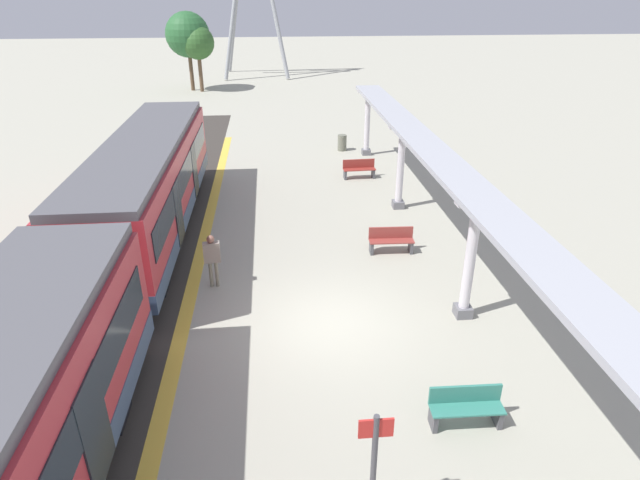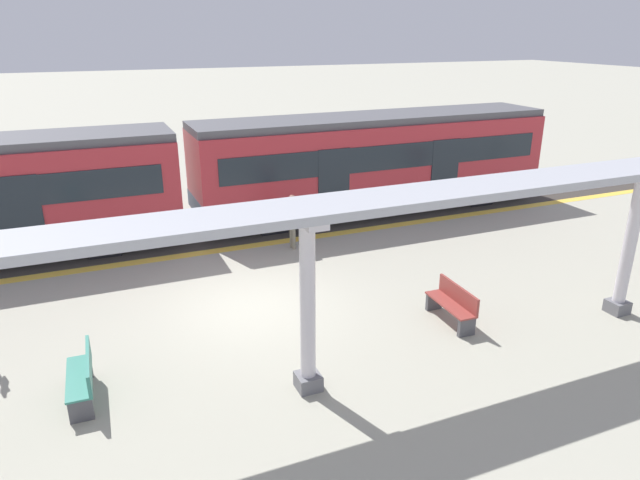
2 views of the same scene
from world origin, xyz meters
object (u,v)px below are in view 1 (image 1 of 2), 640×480
Objects in this scene: canopy_pillar_fourth at (401,167)px; passenger_waiting_near_edge at (212,255)px; bench_mid_platform at (391,240)px; trash_bin at (342,143)px; train_far_carriage at (149,186)px; bench_far_end at (359,169)px; platform_info_sign at (374,457)px; canopy_pillar_third at (470,260)px; canopy_pillar_fifth at (367,123)px; bench_near_end at (466,406)px.

canopy_pillar_fourth reaches higher than passenger_waiting_near_edge.
bench_mid_platform reaches higher than trash_bin.
bench_far_end is at bearing 32.84° from train_far_carriage.
bench_far_end is at bearing 81.49° from platform_info_sign.
train_far_carriage reaches higher than bench_mid_platform.
canopy_pillar_third is at bearing -33.71° from train_far_carriage.
canopy_pillar_fourth is at bearing 39.05° from passenger_waiting_near_edge.
canopy_pillar_fourth is 8.61m from trash_bin.
canopy_pillar_fourth is at bearing 73.46° from bench_mid_platform.
train_far_carriage is at bearing 164.61° from bench_mid_platform.
platform_info_sign is at bearing -104.18° from bench_mid_platform.
passenger_waiting_near_edge reaches higher than bench_mid_platform.
bench_far_end is 17.54m from platform_info_sign.
train_far_carriage is 14.99× the size of trash_bin.
trash_bin is at bearing 97.94° from canopy_pillar_fourth.
bench_far_end is (8.37, 5.40, -1.39)m from train_far_carriage.
platform_info_sign is 1.31× the size of passenger_waiting_near_edge.
passenger_waiting_near_edge is at bearing -112.18° from trash_bin.
platform_info_sign reaches higher than bench_far_end.
passenger_waiting_near_edge is (-5.71, -14.02, 0.62)m from trash_bin.
train_far_carriage is 8.46× the size of bench_far_end.
canopy_pillar_fifth is 2.01× the size of passenger_waiting_near_edge.
bench_far_end is 0.90× the size of passenger_waiting_near_edge.
canopy_pillar_third and canopy_pillar_fourth have the same top height.
canopy_pillar_fourth is 7.50m from canopy_pillar_fifth.
bench_near_end is at bearing -96.36° from canopy_pillar_fourth.
canopy_pillar_third is 16.34m from trash_bin.
bench_near_end is 1.00× the size of bench_mid_platform.
canopy_pillar_fifth is at bearing 74.92° from bench_far_end.
canopy_pillar_third reaches higher than bench_far_end.
bench_mid_platform is at bearing -95.74° from canopy_pillar_fifth.
platform_info_sign is at bearing -140.69° from bench_near_end.
canopy_pillar_fourth reaches higher than platform_info_sign.
platform_info_sign reaches higher than bench_mid_platform.
passenger_waiting_near_edge is at bearing 132.78° from bench_near_end.
trash_bin is (-1.18, 8.43, -1.29)m from canopy_pillar_fourth.
passenger_waiting_near_edge is (-6.89, -13.09, -0.67)m from canopy_pillar_fifth.
canopy_pillar_fourth is at bearing -82.06° from trash_bin.
train_far_carriage is 13.26m from platform_info_sign.
canopy_pillar_third is 7.82m from canopy_pillar_fourth.
platform_info_sign is (-2.59, -17.33, 0.89)m from bench_far_end.
bench_far_end is (-0.99, 3.82, -1.28)m from canopy_pillar_fourth.
bench_near_end is at bearing -108.79° from canopy_pillar_third.
canopy_pillar_fifth reaches higher than passenger_waiting_near_edge.
bench_near_end is at bearing -91.16° from bench_mid_platform.
trash_bin is at bearing 90.17° from bench_mid_platform.
trash_bin is at bearing 50.73° from train_far_carriage.
train_far_carriage is 8.64m from bench_mid_platform.
canopy_pillar_fourth is 13.98m from platform_info_sign.
passenger_waiting_near_edge is at bearing 162.06° from canopy_pillar_third.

